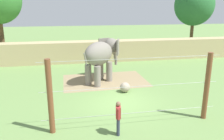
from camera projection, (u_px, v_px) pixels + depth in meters
name	position (u px, v px, depth m)	size (l,w,h in m)	color
ground_plane	(120.00, 102.00, 14.30)	(120.00, 120.00, 0.00)	#6B8E4C
dirt_patch	(105.00, 80.00, 18.54)	(6.62, 4.47, 0.01)	#937F5B
embankment_wall	(97.00, 51.00, 24.90)	(36.00, 1.80, 2.21)	tan
elephant	(101.00, 55.00, 17.72)	(3.65, 3.78, 3.30)	gray
enrichment_ball	(125.00, 87.00, 15.94)	(0.71, 0.71, 0.71)	gray
cable_fence	(133.00, 91.00, 11.13)	(8.90, 0.27, 3.59)	brown
zookeeper	(118.00, 117.00, 10.46)	(0.28, 0.59, 1.67)	#33384C
tree_right_of_centre	(194.00, 5.00, 30.30)	(5.17, 5.17, 8.72)	brown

